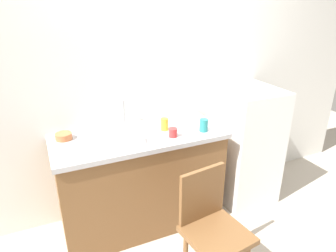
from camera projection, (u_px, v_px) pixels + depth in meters
name	position (u px, v px, depth m)	size (l,w,h in m)	color
back_wall	(158.00, 83.00, 2.85)	(4.80, 0.10, 2.44)	silver
cabinet_base	(140.00, 181.00, 2.74)	(1.40, 0.60, 0.86)	brown
countertop	(139.00, 136.00, 2.56)	(1.44, 0.64, 0.04)	#B7B7BC
faucet	(123.00, 113.00, 2.70)	(0.02, 0.02, 0.23)	#B7B7BC
refrigerator	(244.00, 144.00, 3.09)	(0.54, 0.62, 1.17)	white
chair	(212.00, 226.00, 2.10)	(0.45, 0.45, 0.89)	brown
dish_tray	(125.00, 139.00, 2.41)	(0.28, 0.20, 0.05)	white
terracotta_bowl	(64.00, 136.00, 2.45)	(0.13, 0.13, 0.05)	#C67042
cup_teal	(204.00, 125.00, 2.59)	(0.07, 0.07, 0.11)	teal
cup_yellow	(165.00, 124.00, 2.62)	(0.07, 0.07, 0.11)	yellow
cup_red	(173.00, 133.00, 2.50)	(0.07, 0.07, 0.07)	red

